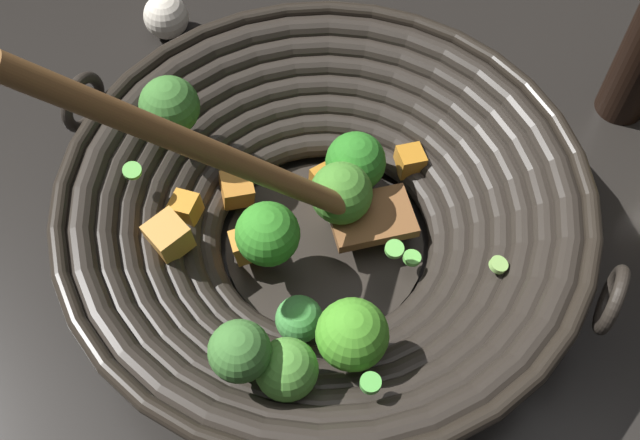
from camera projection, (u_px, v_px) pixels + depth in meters
ground_plane at (324, 249)px, 0.67m from camera, size 4.00×4.00×0.00m
wok at (323, 213)px, 0.61m from camera, size 0.43×0.46×0.28m
garlic_bulb at (166, 16)px, 0.79m from camera, size 0.05×0.05×0.05m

